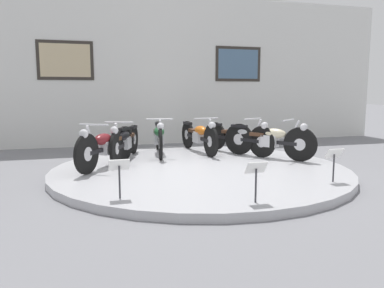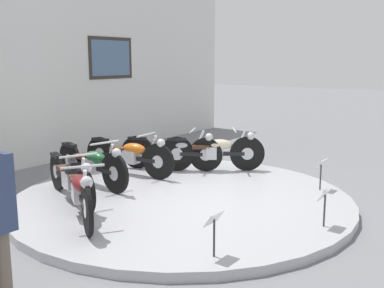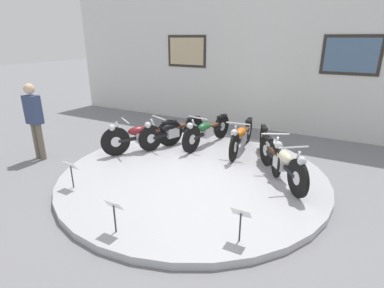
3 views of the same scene
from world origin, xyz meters
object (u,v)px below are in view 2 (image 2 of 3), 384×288
motorcycle_green (92,163)px  info_placard_front_centre (325,199)px  motorcycle_orange (130,154)px  info_placard_front_left (214,224)px  motorcycle_black (71,177)px  info_placard_front_right (321,168)px  motorcycle_maroon (80,189)px  motorcycle_silver (173,150)px  motorcycle_cream (214,150)px

motorcycle_green → info_placard_front_centre: (0.45, -3.83, -0.03)m
motorcycle_orange → info_placard_front_centre: (-0.45, -3.83, -0.02)m
info_placard_front_left → info_placard_front_centre: same height
motorcycle_black → info_placard_front_right: bearing=-44.8°
motorcycle_orange → motorcycle_green: bearing=180.0°
motorcycle_maroon → motorcycle_silver: size_ratio=0.95×
info_placard_front_left → motorcycle_silver: bearing=44.8°
motorcycle_maroon → motorcycle_silver: 2.94m
motorcycle_maroon → info_placard_front_centre: 3.20m
motorcycle_orange → motorcycle_maroon: bearing=-152.5°
motorcycle_maroon → motorcycle_black: motorcycle_maroon is taller
motorcycle_maroon → info_placard_front_left: 2.11m
motorcycle_maroon → motorcycle_cream: 3.26m
info_placard_front_right → motorcycle_silver: bearing=97.2°
motorcycle_maroon → info_placard_front_centre: size_ratio=3.38×
motorcycle_maroon → motorcycle_silver: (2.85, 0.68, -0.01)m
motorcycle_green → info_placard_front_left: 3.39m
motorcycle_green → motorcycle_silver: (1.68, -0.40, -0.00)m
motorcycle_black → info_placard_front_centre: bearing=-70.4°
info_placard_front_left → motorcycle_orange: bearing=57.5°
motorcycle_silver → info_placard_front_centre: size_ratio=3.55×
motorcycle_orange → info_placard_front_right: motorcycle_orange is taller
motorcycle_green → info_placard_front_right: 3.79m
motorcycle_green → motorcycle_silver: size_ratio=1.10×
motorcycle_cream → motorcycle_black: bearing=166.7°
motorcycle_orange → motorcycle_cream: bearing=-42.5°
motorcycle_black → info_placard_front_centre: (1.23, -3.43, -0.01)m
motorcycle_green → motorcycle_silver: 1.73m
info_placard_front_centre → info_placard_front_right: (1.58, 0.64, 0.00)m
motorcycle_maroon → info_placard_front_right: motorcycle_maroon is taller
info_placard_front_right → motorcycle_orange: bearing=109.5°
motorcycle_cream → motorcycle_orange: bearing=137.5°
motorcycle_silver → info_placard_front_left: (-2.81, -2.79, -0.02)m
motorcycle_cream → info_placard_front_left: size_ratio=3.19×
motorcycle_green → info_placard_front_right: motorcycle_green is taller
info_placard_front_centre → info_placard_front_right: 1.71m
motorcycle_cream → motorcycle_green: bearing=152.6°
motorcycle_orange → info_placard_front_left: (-2.04, -3.19, -0.02)m
motorcycle_green → info_placard_front_left: size_ratio=3.89×
motorcycle_cream → info_placard_front_centre: size_ratio=3.19×
motorcycle_silver → motorcycle_maroon: bearing=-166.6°
motorcycle_orange → motorcycle_silver: motorcycle_orange is taller
motorcycle_black → motorcycle_maroon: bearing=-120.6°
motorcycle_orange → motorcycle_cream: size_ratio=1.22×
motorcycle_silver → info_placard_front_centre: motorcycle_silver is taller
motorcycle_green → info_placard_front_right: size_ratio=3.89×
motorcycle_maroon → info_placard_front_centre: motorcycle_maroon is taller
motorcycle_orange → info_placard_front_left: motorcycle_orange is taller
motorcycle_black → motorcycle_silver: (2.45, 0.00, 0.01)m
motorcycle_black → info_placard_front_right: (2.81, -2.79, -0.01)m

